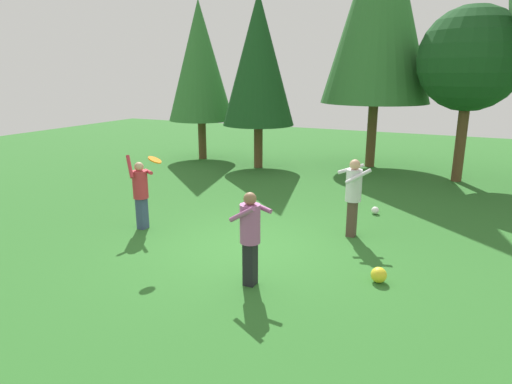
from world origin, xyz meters
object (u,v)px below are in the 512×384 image
at_px(tree_center, 381,2).
at_px(tree_right, 471,60).
at_px(ball_white, 375,210).
at_px(tree_far_left, 200,62).
at_px(tree_left, 258,60).
at_px(frisbee, 155,160).
at_px(person_catcher, 250,231).
at_px(person_bystander, 353,191).
at_px(ball_yellow, 379,275).
at_px(person_thrower, 141,190).

bearing_deg(tree_center, tree_right, -20.67).
distance_m(ball_white, tree_far_left, 9.97).
height_order(tree_left, tree_center, tree_center).
relative_size(frisbee, tree_center, 0.04).
bearing_deg(person_catcher, tree_left, -51.44).
bearing_deg(person_bystander, frisbee, -0.00).
height_order(tree_far_left, tree_right, tree_far_left).
bearing_deg(person_catcher, frisbee, -0.00).
distance_m(ball_yellow, tree_left, 10.50).
relative_size(person_bystander, ball_white, 8.99).
relative_size(ball_yellow, tree_far_left, 0.04).
bearing_deg(ball_white, tree_far_left, 150.18).
xyz_separation_m(person_catcher, tree_far_left, (-6.83, 9.42, 2.94)).
relative_size(person_bystander, tree_center, 0.18).
bearing_deg(tree_left, tree_right, 6.70).
distance_m(tree_left, tree_center, 4.71).
relative_size(tree_far_left, tree_right, 1.14).
bearing_deg(tree_far_left, tree_right, 1.15).
xyz_separation_m(tree_far_left, tree_right, (9.74, 0.20, -0.03)).
relative_size(ball_white, tree_center, 0.02).
height_order(frisbee, tree_center, tree_center).
height_order(person_thrower, ball_yellow, person_thrower).
bearing_deg(ball_yellow, person_thrower, 175.24).
height_order(ball_white, ball_yellow, ball_yellow).
distance_m(person_catcher, frisbee, 2.57).
distance_m(person_catcher, tree_right, 10.46).
bearing_deg(ball_white, person_catcher, -103.54).
relative_size(frisbee, ball_yellow, 1.22).
bearing_deg(person_bystander, tree_center, -117.60).
bearing_deg(tree_right, person_catcher, -106.82).
height_order(person_catcher, person_bystander, person_bystander).
relative_size(tree_left, tree_center, 0.67).
distance_m(person_bystander, tree_far_left, 10.50).
bearing_deg(person_catcher, person_thrower, -8.49).
distance_m(frisbee, tree_left, 8.62).
xyz_separation_m(person_thrower, ball_yellow, (5.43, -0.45, -0.79)).
bearing_deg(tree_far_left, ball_yellow, -43.77).
relative_size(ball_white, tree_right, 0.03).
xyz_separation_m(person_thrower, frisbee, (1.13, -0.86, 0.93)).
bearing_deg(tree_center, person_thrower, -109.45).
distance_m(person_thrower, tree_far_left, 9.14).
bearing_deg(ball_yellow, frisbee, -174.54).
xyz_separation_m(frisbee, tree_far_left, (-4.49, 8.83, 2.04)).
height_order(tree_far_left, tree_center, tree_center).
bearing_deg(tree_left, person_catcher, -65.71).
distance_m(tree_far_left, tree_right, 9.74).
relative_size(frisbee, tree_left, 0.05).
relative_size(person_catcher, tree_center, 0.17).
height_order(ball_white, tree_right, tree_right).
relative_size(person_thrower, ball_yellow, 6.31).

